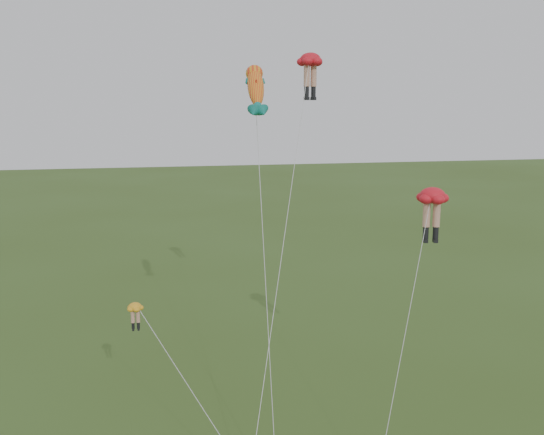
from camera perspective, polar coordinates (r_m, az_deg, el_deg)
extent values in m
ellipsoid|color=red|center=(35.22, 3.63, 14.63)|extent=(1.95, 1.95, 0.77)
cylinder|color=tan|center=(35.03, 3.29, 13.17)|extent=(0.34, 0.34, 1.17)
cylinder|color=black|center=(35.00, 3.28, 11.73)|extent=(0.27, 0.27, 0.59)
cube|color=black|center=(35.00, 3.27, 11.11)|extent=(0.29, 0.39, 0.17)
cylinder|color=tan|center=(35.30, 3.94, 13.14)|extent=(0.34, 0.34, 1.17)
cylinder|color=black|center=(35.27, 3.92, 11.71)|extent=(0.27, 0.27, 0.59)
cube|color=black|center=(35.26, 3.91, 11.10)|extent=(0.29, 0.39, 0.17)
cylinder|color=silver|center=(30.47, 1.03, -2.80)|extent=(5.45, 9.96, 19.88)
ellipsoid|color=red|center=(30.37, 14.87, 2.03)|extent=(1.88, 1.88, 0.80)
cylinder|color=tan|center=(30.46, 14.34, 0.28)|extent=(0.36, 0.36, 1.22)
cylinder|color=black|center=(30.63, 14.27, -1.41)|extent=(0.28, 0.28, 0.61)
cube|color=black|center=(30.71, 14.23, -2.12)|extent=(0.27, 0.39, 0.18)
cylinder|color=tan|center=(30.59, 15.23, 0.28)|extent=(0.36, 0.36, 1.22)
cylinder|color=black|center=(30.76, 15.14, -1.40)|extent=(0.28, 0.28, 0.61)
cube|color=black|center=(30.84, 15.11, -2.11)|extent=(0.27, 0.39, 0.18)
cylinder|color=silver|center=(29.33, 12.44, -10.57)|extent=(4.11, 3.96, 13.06)
ellipsoid|color=orange|center=(28.43, -12.77, -8.19)|extent=(0.78, 0.78, 0.39)
cylinder|color=tan|center=(28.58, -12.98, -9.06)|extent=(0.17, 0.17, 0.59)
cylinder|color=black|center=(28.73, -12.94, -9.89)|extent=(0.13, 0.13, 0.29)
cube|color=black|center=(28.79, -12.92, -10.24)|extent=(0.10, 0.17, 0.09)
cylinder|color=tan|center=(28.57, -12.50, -9.04)|extent=(0.17, 0.17, 0.59)
cylinder|color=black|center=(28.72, -12.46, -9.88)|extent=(0.13, 0.13, 0.29)
cube|color=black|center=(28.79, -12.45, -10.23)|extent=(0.10, 0.17, 0.09)
cylinder|color=silver|center=(27.72, -6.67, -17.23)|extent=(5.40, 5.03, 8.17)
ellipsoid|color=orange|center=(30.16, -1.56, 12.30)|extent=(1.15, 2.73, 2.58)
sphere|color=orange|center=(30.16, -1.56, 12.30)|extent=(1.02, 1.35, 1.27)
cone|color=#127871|center=(30.16, -1.56, 12.30)|extent=(0.81, 1.26, 1.21)
cone|color=#127871|center=(30.16, -1.56, 12.30)|extent=(0.81, 1.26, 1.21)
cone|color=#127871|center=(30.16, -1.56, 12.30)|extent=(0.46, 0.70, 0.67)
cone|color=#127871|center=(30.16, -1.56, 12.30)|extent=(0.46, 0.70, 0.67)
cone|color=red|center=(30.16, -1.56, 12.30)|extent=(0.50, 0.70, 0.67)
cylinder|color=silver|center=(28.35, -0.58, -5.89)|extent=(0.25, 5.99, 17.90)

